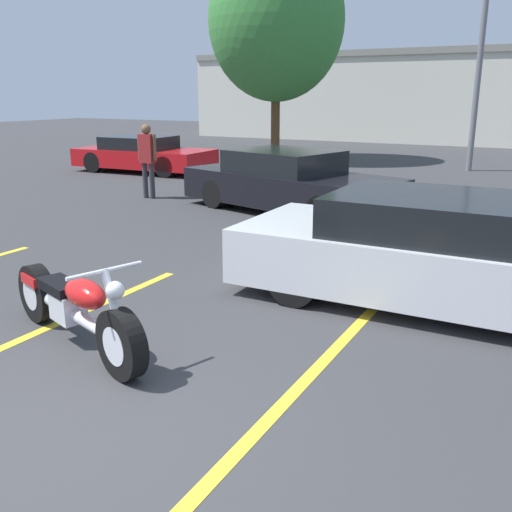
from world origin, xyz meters
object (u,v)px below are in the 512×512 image
Objects in this scene: parked_car_mid_row at (289,183)px; tree_background at (276,21)px; parked_car_left_row at (143,155)px; spectator_midground at (147,155)px; motorcycle at (75,308)px; light_pole at (485,38)px; show_car_hood_open at (443,252)px.

tree_background is at bearing 133.29° from parked_car_mid_row.
parked_car_mid_row is 1.13× the size of parked_car_left_row.
tree_background reaches higher than spectator_midground.
spectator_midground is (-4.56, 6.79, 0.62)m from motorcycle.
spectator_midground is (-3.54, -0.18, 0.42)m from parked_car_mid_row.
parked_car_left_row is (-7.69, 10.43, 0.14)m from motorcycle.
parked_car_left_row is (-6.67, 3.46, -0.06)m from parked_car_mid_row.
light_pole is at bearing 103.77° from motorcycle.
show_car_hood_open is (8.39, -12.40, -4.16)m from tree_background.
light_pole is at bearing 96.41° from show_car_hood_open.
tree_background reaches higher than motorcycle.
tree_background reaches higher than light_pole.
show_car_hood_open is (1.53, -12.63, -3.35)m from light_pole.
parked_car_left_row is at bearing 130.69° from spectator_midground.
parked_car_left_row is (-9.02, -5.09, -3.44)m from light_pole.
light_pole is at bearing 55.99° from spectator_midground.
light_pole is 9.49m from parked_car_mid_row.
spectator_midground is at bearing 151.82° from show_car_hood_open.
light_pole is 10.91m from parked_car_left_row.
light_pole is 10.94m from spectator_midground.
parked_car_mid_row reaches higher than motorcycle.
parked_car_mid_row is at bearing 2.96° from spectator_midground.
tree_background is at bearing 128.54° from motorcycle.
light_pole reaches higher than parked_car_mid_row.
spectator_midground is (-5.89, -8.73, -2.96)m from light_pole.
parked_car_mid_row is 7.51m from parked_car_left_row.
motorcycle is (5.53, -15.30, -4.39)m from tree_background.
tree_background is at bearing 62.95° from parked_car_left_row.
spectator_midground is (3.13, -3.64, 0.48)m from parked_car_left_row.
parked_car_left_row is at bearing -150.55° from light_pole.
tree_background is 10.35m from parked_car_mid_row.
parked_car_left_row reaches higher than motorcycle.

